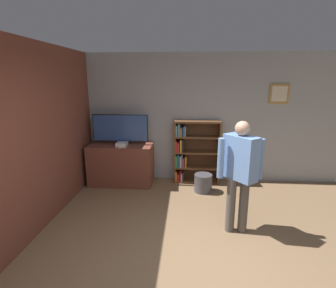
{
  "coord_description": "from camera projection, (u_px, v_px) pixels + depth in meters",
  "views": [
    {
      "loc": [
        -0.06,
        -2.5,
        2.18
      ],
      "look_at": [
        -0.37,
        1.76,
        1.11
      ],
      "focal_mm": 28.0,
      "sensor_mm": 36.0,
      "label": 1
    }
  ],
  "objects": [
    {
      "name": "tv_ledge",
      "position": [
        121.0,
        164.0,
        5.52
      ],
      "size": [
        1.31,
        0.63,
        0.85
      ],
      "color": "brown",
      "rests_on": "ground_plane"
    },
    {
      "name": "person",
      "position": [
        240.0,
        168.0,
        3.62
      ],
      "size": [
        0.62,
        0.51,
        1.63
      ],
      "rotation": [
        0.0,
        0.0,
        -0.89
      ],
      "color": "#56514C",
      "rests_on": "ground_plane"
    },
    {
      "name": "bookshelf",
      "position": [
        192.0,
        152.0,
        5.56
      ],
      "size": [
        0.96,
        0.28,
        1.33
      ],
      "color": "brown",
      "rests_on": "ground_plane"
    },
    {
      "name": "waste_bin",
      "position": [
        203.0,
        183.0,
        5.16
      ],
      "size": [
        0.35,
        0.35,
        0.35
      ],
      "color": "#4C4C51",
      "rests_on": "ground_plane"
    },
    {
      "name": "television",
      "position": [
        120.0,
        129.0,
        5.38
      ],
      "size": [
        1.15,
        0.22,
        0.62
      ],
      "color": "black",
      "rests_on": "tv_ledge"
    },
    {
      "name": "wall_side_brick",
      "position": [
        55.0,
        131.0,
        4.24
      ],
      "size": [
        0.06,
        4.62,
        2.7
      ],
      "color": "brown",
      "rests_on": "ground_plane"
    },
    {
      "name": "remote_loose",
      "position": [
        121.0,
        147.0,
        5.19
      ],
      "size": [
        0.05,
        0.14,
        0.02
      ],
      "color": "white",
      "rests_on": "tv_ledge"
    },
    {
      "name": "wall_back",
      "position": [
        190.0,
        118.0,
        5.57
      ],
      "size": [
        6.33,
        0.09,
        2.7
      ],
      "color": "#9EA3A8",
      "rests_on": "ground_plane"
    },
    {
      "name": "game_console",
      "position": [
        122.0,
        144.0,
        5.28
      ],
      "size": [
        0.21,
        0.23,
        0.08
      ],
      "color": "white",
      "rests_on": "tv_ledge"
    },
    {
      "name": "ground_plane",
      "position": [
        189.0,
        278.0,
        2.95
      ],
      "size": [
        14.0,
        14.0,
        0.0
      ],
      "primitive_type": "plane",
      "color": "#846647"
    }
  ]
}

